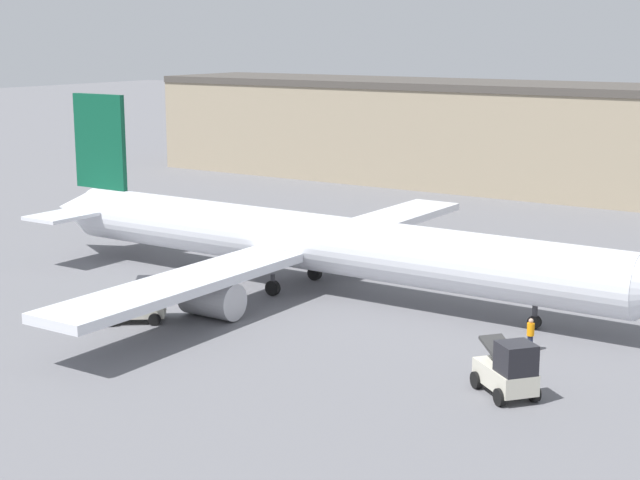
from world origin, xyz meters
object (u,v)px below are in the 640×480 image
Objects in this scene: ground_crew_worker at (530,334)px; belt_loader_truck at (508,370)px; airplane at (305,242)px; baggage_tug at (139,302)px.

belt_loader_truck reaches higher than ground_crew_worker.
ground_crew_worker is 6.51m from belt_loader_truck.
ground_crew_worker is at bearing -13.04° from airplane.
belt_loader_truck is (17.22, -10.09, -1.76)m from airplane.
airplane is 11.97× the size of baggage_tug.
ground_crew_worker is at bearing -18.94° from baggage_tug.
airplane reaches higher than belt_loader_truck.
airplane is at bearing 32.82° from baggage_tug.
belt_loader_truck is (20.86, 0.33, 0.11)m from baggage_tug.
baggage_tug is (-19.38, -6.66, 0.19)m from ground_crew_worker.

